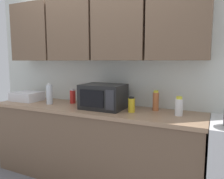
# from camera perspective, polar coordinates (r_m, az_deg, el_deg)

# --- Properties ---
(wall_back_with_cabinets) EXTENTS (3.44, 0.38, 2.60)m
(wall_back_with_cabinets) POSITION_cam_1_polar(r_m,az_deg,el_deg) (2.76, -3.08, 10.21)
(wall_back_with_cabinets) COLOR silver
(wall_back_with_cabinets) RESTS_ON ground_plane
(counter_run) EXTENTS (2.57, 0.63, 0.90)m
(counter_run) POSITION_cam_1_polar(r_m,az_deg,el_deg) (2.74, -5.30, -13.84)
(counter_run) COLOR brown
(counter_run) RESTS_ON ground_plane
(microwave) EXTENTS (0.48, 0.37, 0.28)m
(microwave) POSITION_cam_1_polar(r_m,az_deg,el_deg) (2.51, -2.28, -1.83)
(microwave) COLOR black
(microwave) RESTS_ON counter_run
(dish_rack) EXTENTS (0.38, 0.30, 0.12)m
(dish_rack) POSITION_cam_1_polar(r_m,az_deg,el_deg) (3.24, -21.23, -1.66)
(dish_rack) COLOR silver
(dish_rack) RESTS_ON counter_run
(bottle_white_jar) EXTENTS (0.08, 0.08, 0.19)m
(bottle_white_jar) POSITION_cam_1_polar(r_m,az_deg,el_deg) (2.29, 17.01, -4.26)
(bottle_white_jar) COLOR white
(bottle_white_jar) RESTS_ON counter_run
(bottle_yellow_mustard) EXTENTS (0.07, 0.07, 0.17)m
(bottle_yellow_mustard) POSITION_cam_1_polar(r_m,az_deg,el_deg) (2.35, 5.09, -3.99)
(bottle_yellow_mustard) COLOR gold
(bottle_yellow_mustard) RESTS_ON counter_run
(bottle_clear_tall) EXTENTS (0.08, 0.08, 0.27)m
(bottle_clear_tall) POSITION_cam_1_polar(r_m,az_deg,el_deg) (2.88, -15.98, -1.22)
(bottle_clear_tall) COLOR silver
(bottle_clear_tall) RESTS_ON counter_run
(bottle_spice_jar) EXTENTS (0.07, 0.07, 0.22)m
(bottle_spice_jar) POSITION_cam_1_polar(r_m,az_deg,el_deg) (2.46, 11.31, -2.92)
(bottle_spice_jar) COLOR #BC6638
(bottle_spice_jar) RESTS_ON counter_run
(bottle_red_sauce) EXTENTS (0.07, 0.07, 0.19)m
(bottle_red_sauce) POSITION_cam_1_polar(r_m,az_deg,el_deg) (2.87, -10.18, -1.76)
(bottle_red_sauce) COLOR red
(bottle_red_sauce) RESTS_ON counter_run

